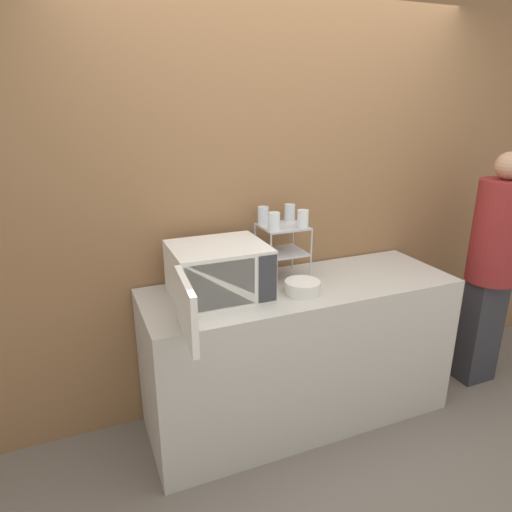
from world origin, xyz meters
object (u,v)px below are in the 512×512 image
object	(u,v)px
microwave	(217,272)
glass_back_right	(290,213)
glass_front_right	(303,219)
glass_back_left	(263,215)
dish_rack	(283,241)
glass_front_left	(274,221)
person	(493,260)
bowl	(302,287)

from	to	relation	value
microwave	glass_back_right	bearing A→B (deg)	21.49
glass_front_right	glass_back_left	world-z (taller)	same
dish_rack	glass_back_left	distance (m)	0.19
glass_front_left	glass_back_right	distance (m)	0.23
person	glass_front_right	bearing A→B (deg)	171.70
glass_front_left	glass_back_right	size ratio (longest dim) A/B	1.00
glass_front_left	person	distance (m)	1.58
glass_front_left	person	xyz separation A→B (m)	(1.53, -0.21, -0.37)
dish_rack	person	distance (m)	1.48
glass_back_right	bowl	bearing A→B (deg)	-103.10
dish_rack	glass_front_left	size ratio (longest dim) A/B	3.21
glass_back_right	glass_back_left	distance (m)	0.17
glass_front_left	glass_back_right	bearing A→B (deg)	41.73
glass_back_right	bowl	size ratio (longest dim) A/B	0.52
microwave	bowl	xyz separation A→B (m)	(0.46, -0.12, -0.11)
dish_rack	glass_front_left	xyz separation A→B (m)	(-0.09, -0.07, 0.14)
dish_rack	person	world-z (taller)	person
glass_front_left	glass_front_right	xyz separation A→B (m)	(0.18, -0.01, 0.00)
microwave	glass_front_right	distance (m)	0.59
glass_back_right	person	world-z (taller)	person
glass_front_right	glass_front_left	bearing A→B (deg)	177.07
microwave	dish_rack	bearing A→B (deg)	15.79
glass_front_left	person	world-z (taller)	person
glass_back_left	person	distance (m)	1.61
dish_rack	glass_front_right	xyz separation A→B (m)	(0.09, -0.08, 0.14)
dish_rack	bowl	distance (m)	0.32
glass_back_left	bowl	xyz separation A→B (m)	(0.10, -0.33, -0.35)
glass_front_right	bowl	xyz separation A→B (m)	(-0.08, -0.17, -0.35)
person	dish_rack	bearing A→B (deg)	169.03
glass_front_left	bowl	world-z (taller)	glass_front_left
microwave	glass_back_left	distance (m)	0.48
glass_front_left	glass_back_left	size ratio (longest dim) A/B	1.00
dish_rack	person	xyz separation A→B (m)	(1.44, -0.28, -0.22)
glass_back_right	glass_front_right	bearing A→B (deg)	-89.13
glass_front_left	glass_front_right	distance (m)	0.18
glass_front_left	glass_back_left	bearing A→B (deg)	90.05
dish_rack	glass_front_left	distance (m)	0.18
glass_front_right	glass_back_left	xyz separation A→B (m)	(-0.18, 0.17, 0.00)
glass_front_left	bowl	size ratio (longest dim) A/B	0.52
glass_front_right	glass_back_left	size ratio (longest dim) A/B	1.00
dish_rack	glass_back_left	bearing A→B (deg)	137.10
glass_back_left	person	xyz separation A→B (m)	(1.53, -0.36, -0.37)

